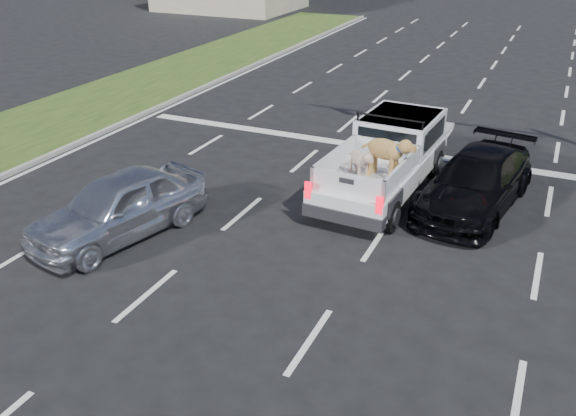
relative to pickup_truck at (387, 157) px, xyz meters
name	(u,v)px	position (x,y,z in m)	size (l,w,h in m)	color
ground	(223,317)	(-1.11, -6.87, -0.97)	(160.00, 160.00, 0.00)	black
road_markings	(342,188)	(-1.11, -0.31, -0.97)	(17.75, 60.00, 0.01)	silver
grass_median_left	(16,135)	(-12.61, -0.87, -0.92)	(5.00, 60.00, 0.10)	#274114
curb_left	(73,145)	(-10.16, -0.87, -0.90)	(0.15, 60.00, 0.14)	gray
pickup_truck	(387,157)	(0.00, 0.00, 0.00)	(2.36, 5.65, 2.08)	black
silver_sedan	(118,206)	(-4.90, -5.03, -0.22)	(1.78, 4.42, 1.51)	silver
black_coupe	(476,182)	(2.36, -0.09, -0.26)	(1.99, 4.89, 1.42)	black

